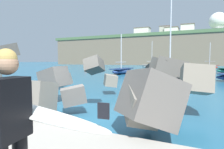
# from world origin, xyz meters

# --- Properties ---
(ground_plane) EXTENTS (400.00, 400.00, 0.00)m
(ground_plane) POSITION_xyz_m (0.00, 0.00, 0.00)
(ground_plane) COLOR #235B7A
(breakwater_jetty) EXTENTS (25.10, 6.87, 2.87)m
(breakwater_jetty) POSITION_xyz_m (2.05, 1.06, 1.14)
(breakwater_jetty) COLOR #4C4944
(breakwater_jetty) RESTS_ON ground
(surfer_with_board) EXTENTS (2.12, 1.25, 1.78)m
(surfer_with_board) POSITION_xyz_m (2.22, -4.31, 1.28)
(surfer_with_board) COLOR black
(surfer_with_board) RESTS_ON walkway_path
(boat_near_left) EXTENTS (4.54, 1.65, 6.88)m
(boat_near_left) POSITION_xyz_m (-7.03, 42.80, 0.49)
(boat_near_left) COLOR beige
(boat_near_left) RESTS_ON ground
(boat_mid_right) EXTENTS (5.58, 5.13, 7.87)m
(boat_mid_right) POSITION_xyz_m (1.40, 11.97, 0.51)
(boat_mid_right) COLOR beige
(boat_mid_right) RESTS_ON ground
(boat_far_left) EXTENTS (1.80, 6.09, 5.61)m
(boat_far_left) POSITION_xyz_m (-5.88, 19.61, 0.45)
(boat_far_left) COLOR navy
(boat_far_left) RESTS_ON ground
(boat_far_centre) EXTENTS (4.53, 4.48, 5.83)m
(boat_far_centre) POSITION_xyz_m (6.22, 41.00, 0.48)
(boat_far_centre) COLOR maroon
(boat_far_centre) RESTS_ON ground
(mooring_buoy_inner) EXTENTS (0.44, 0.44, 0.44)m
(mooring_buoy_inner) POSITION_xyz_m (-13.26, 21.37, 0.22)
(mooring_buoy_inner) COLOR #E54C1E
(mooring_buoy_inner) RESTS_ON ground
(headland_bluff) EXTENTS (103.32, 32.03, 12.96)m
(headland_bluff) POSITION_xyz_m (-8.91, 84.63, 6.50)
(headland_bluff) COLOR #756651
(headland_bluff) RESTS_ON ground
(radar_dome) EXTENTS (7.55, 7.55, 10.35)m
(radar_dome) POSITION_xyz_m (11.97, 91.52, 18.59)
(radar_dome) COLOR silver
(radar_dome) RESTS_ON headland_bluff
(station_building_west) EXTENTS (4.73, 5.70, 4.80)m
(station_building_west) POSITION_xyz_m (-10.02, 85.47, 15.38)
(station_building_west) COLOR #B2ADA3
(station_building_west) RESTS_ON headland_bluff
(station_building_central) EXTENTS (5.96, 8.01, 5.42)m
(station_building_central) POSITION_xyz_m (-0.40, 89.08, 15.69)
(station_building_central) COLOR silver
(station_building_central) RESTS_ON headland_bluff
(station_building_east) EXTENTS (7.95, 5.34, 5.62)m
(station_building_east) POSITION_xyz_m (-22.10, 89.73, 15.79)
(station_building_east) COLOR silver
(station_building_east) RESTS_ON headland_bluff
(station_building_annex) EXTENTS (5.98, 7.45, 3.92)m
(station_building_annex) POSITION_xyz_m (-7.02, 85.18, 14.94)
(station_building_annex) COLOR silver
(station_building_annex) RESTS_ON headland_bluff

